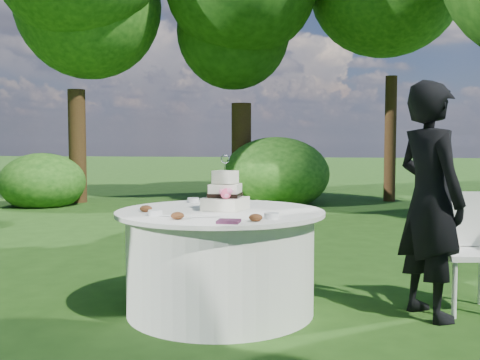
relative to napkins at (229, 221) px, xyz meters
name	(u,v)px	position (x,y,z in m)	size (l,w,h in m)	color
ground	(220,311)	(-0.17, 0.62, -0.78)	(80.00, 80.00, 0.00)	#1C3E10
napkins	(229,221)	(0.00, 0.00, 0.00)	(0.14, 0.14, 0.02)	#4A203B
feather_plume	(186,216)	(-0.34, 0.23, 0.00)	(0.48, 0.07, 0.01)	silver
guest	(430,200)	(1.36, 0.74, 0.08)	(0.63, 0.41, 1.72)	black
table	(220,261)	(-0.17, 0.62, -0.39)	(1.56, 1.56, 0.77)	white
cake	(225,195)	(-0.14, 0.64, 0.10)	(0.34, 0.34, 0.42)	silver
chair	(465,242)	(1.66, 0.99, -0.26)	(0.50, 0.49, 0.89)	white
votives	(205,209)	(-0.27, 0.53, 0.01)	(0.91, 0.98, 0.04)	white
petal_cups	(191,214)	(-0.30, 0.21, 0.02)	(0.95, 0.44, 0.05)	#562D16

